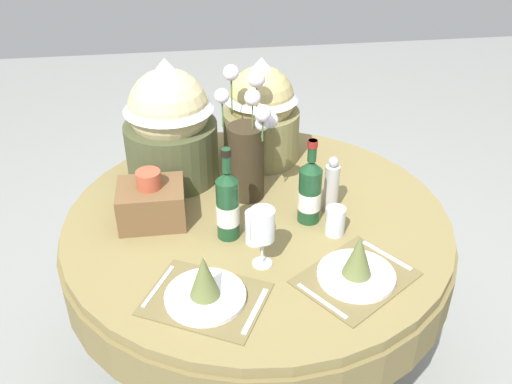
{
  "coord_description": "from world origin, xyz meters",
  "views": [
    {
      "loc": [
        -0.23,
        -1.66,
        1.93
      ],
      "look_at": [
        0.0,
        0.03,
        0.83
      ],
      "focal_mm": 40.44,
      "sensor_mm": 36.0,
      "label": 1
    }
  ],
  "objects_px": {
    "wine_bottle_left": "(228,205)",
    "flower_vase": "(247,150)",
    "pepper_mill": "(331,186)",
    "woven_basket_side_left": "(151,202)",
    "dining_table": "(257,244)",
    "place_setting_right": "(357,266)",
    "wine_bottle_centre": "(310,191)",
    "gift_tub_back_centre": "(261,107)",
    "wine_glass_left": "(262,226)",
    "tumbler_near_left": "(335,221)",
    "gift_tub_back_left": "(169,118)",
    "tumbler_near_right": "(256,227)",
    "place_setting_left": "(205,287)"
  },
  "relations": [
    {
      "from": "tumbler_near_right",
      "to": "pepper_mill",
      "type": "height_order",
      "value": "pepper_mill"
    },
    {
      "from": "wine_glass_left",
      "to": "pepper_mill",
      "type": "relative_size",
      "value": 0.96
    },
    {
      "from": "place_setting_right",
      "to": "woven_basket_side_left",
      "type": "relative_size",
      "value": 1.88
    },
    {
      "from": "wine_bottle_left",
      "to": "dining_table",
      "type": "bearing_deg",
      "value": 41.93
    },
    {
      "from": "wine_bottle_centre",
      "to": "wine_glass_left",
      "type": "xyz_separation_m",
      "value": [
        -0.2,
        -0.22,
        0.03
      ]
    },
    {
      "from": "wine_bottle_left",
      "to": "gift_tub_back_centre",
      "type": "bearing_deg",
      "value": 70.47
    },
    {
      "from": "pepper_mill",
      "to": "woven_basket_side_left",
      "type": "xyz_separation_m",
      "value": [
        -0.63,
        0.02,
        -0.02
      ]
    },
    {
      "from": "place_setting_right",
      "to": "wine_bottle_left",
      "type": "xyz_separation_m",
      "value": [
        -0.37,
        0.27,
        0.08
      ]
    },
    {
      "from": "dining_table",
      "to": "flower_vase",
      "type": "height_order",
      "value": "flower_vase"
    },
    {
      "from": "wine_bottle_centre",
      "to": "gift_tub_back_centre",
      "type": "xyz_separation_m",
      "value": [
        -0.1,
        0.47,
        0.11
      ]
    },
    {
      "from": "gift_tub_back_centre",
      "to": "gift_tub_back_left",
      "type": "bearing_deg",
      "value": -164.02
    },
    {
      "from": "pepper_mill",
      "to": "wine_bottle_centre",
      "type": "bearing_deg",
      "value": -150.5
    },
    {
      "from": "gift_tub_back_centre",
      "to": "dining_table",
      "type": "bearing_deg",
      "value": -99.88
    },
    {
      "from": "wine_glass_left",
      "to": "place_setting_right",
      "type": "bearing_deg",
      "value": -21.12
    },
    {
      "from": "wine_bottle_centre",
      "to": "wine_bottle_left",
      "type": "bearing_deg",
      "value": -168.89
    },
    {
      "from": "gift_tub_back_left",
      "to": "place_setting_left",
      "type": "bearing_deg",
      "value": -83.71
    },
    {
      "from": "dining_table",
      "to": "place_setting_left",
      "type": "distance_m",
      "value": 0.48
    },
    {
      "from": "place_setting_right",
      "to": "gift_tub_back_centre",
      "type": "distance_m",
      "value": 0.83
    },
    {
      "from": "tumbler_near_left",
      "to": "gift_tub_back_centre",
      "type": "bearing_deg",
      "value": 107.18
    },
    {
      "from": "flower_vase",
      "to": "tumbler_near_left",
      "type": "relative_size",
      "value": 4.61
    },
    {
      "from": "dining_table",
      "to": "tumbler_near_left",
      "type": "xyz_separation_m",
      "value": [
        0.25,
        -0.14,
        0.18
      ]
    },
    {
      "from": "wine_bottle_left",
      "to": "flower_vase",
      "type": "bearing_deg",
      "value": 68.86
    },
    {
      "from": "woven_basket_side_left",
      "to": "gift_tub_back_left",
      "type": "bearing_deg",
      "value": 75.08
    },
    {
      "from": "flower_vase",
      "to": "wine_bottle_centre",
      "type": "bearing_deg",
      "value": -44.62
    },
    {
      "from": "gift_tub_back_centre",
      "to": "wine_bottle_left",
      "type": "bearing_deg",
      "value": -109.53
    },
    {
      "from": "wine_bottle_centre",
      "to": "tumbler_near_left",
      "type": "relative_size",
      "value": 3.07
    },
    {
      "from": "place_setting_left",
      "to": "tumbler_near_left",
      "type": "bearing_deg",
      "value": 30.26
    },
    {
      "from": "dining_table",
      "to": "gift_tub_back_centre",
      "type": "relative_size",
      "value": 3.22
    },
    {
      "from": "wine_bottle_left",
      "to": "tumbler_near_right",
      "type": "relative_size",
      "value": 2.91
    },
    {
      "from": "place_setting_right",
      "to": "gift_tub_back_left",
      "type": "distance_m",
      "value": 0.9
    },
    {
      "from": "wine_bottle_left",
      "to": "woven_basket_side_left",
      "type": "bearing_deg",
      "value": 153.81
    },
    {
      "from": "dining_table",
      "to": "place_setting_right",
      "type": "relative_size",
      "value": 3.25
    },
    {
      "from": "dining_table",
      "to": "place_setting_right",
      "type": "distance_m",
      "value": 0.48
    },
    {
      "from": "wine_bottle_centre",
      "to": "wine_glass_left",
      "type": "height_order",
      "value": "wine_bottle_centre"
    },
    {
      "from": "woven_basket_side_left",
      "to": "gift_tub_back_centre",
      "type": "bearing_deg",
      "value": 42.16
    },
    {
      "from": "flower_vase",
      "to": "woven_basket_side_left",
      "type": "bearing_deg",
      "value": -160.9
    },
    {
      "from": "gift_tub_back_left",
      "to": "tumbler_near_left",
      "type": "bearing_deg",
      "value": -40.42
    },
    {
      "from": "place_setting_left",
      "to": "wine_glass_left",
      "type": "bearing_deg",
      "value": 36.31
    },
    {
      "from": "flower_vase",
      "to": "wine_glass_left",
      "type": "distance_m",
      "value": 0.41
    },
    {
      "from": "woven_basket_side_left",
      "to": "wine_bottle_centre",
      "type": "bearing_deg",
      "value": -7.23
    },
    {
      "from": "tumbler_near_left",
      "to": "gift_tub_back_left",
      "type": "relative_size",
      "value": 0.21
    },
    {
      "from": "tumbler_near_left",
      "to": "gift_tub_back_centre",
      "type": "xyz_separation_m",
      "value": [
        -0.17,
        0.56,
        0.17
      ]
    },
    {
      "from": "dining_table",
      "to": "gift_tub_back_left",
      "type": "distance_m",
      "value": 0.57
    },
    {
      "from": "wine_glass_left",
      "to": "woven_basket_side_left",
      "type": "bearing_deg",
      "value": 140.3
    },
    {
      "from": "wine_glass_left",
      "to": "flower_vase",
      "type": "bearing_deg",
      "value": 89.49
    },
    {
      "from": "tumbler_near_left",
      "to": "gift_tub_back_left",
      "type": "bearing_deg",
      "value": 139.58
    },
    {
      "from": "tumbler_near_right",
      "to": "gift_tub_back_left",
      "type": "distance_m",
      "value": 0.57
    },
    {
      "from": "dining_table",
      "to": "gift_tub_back_centre",
      "type": "bearing_deg",
      "value": 80.12
    },
    {
      "from": "place_setting_right",
      "to": "wine_bottle_centre",
      "type": "distance_m",
      "value": 0.34
    },
    {
      "from": "tumbler_near_left",
      "to": "woven_basket_side_left",
      "type": "relative_size",
      "value": 0.45
    }
  ]
}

